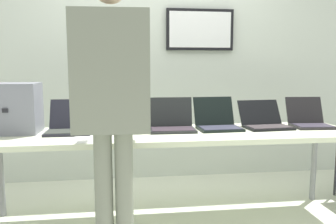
# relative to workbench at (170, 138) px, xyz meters

# --- Properties ---
(ground) EXTENTS (8.00, 8.00, 0.04)m
(ground) POSITION_rel_workbench_xyz_m (0.00, 0.00, -0.70)
(ground) COLOR silver
(back_wall) EXTENTS (8.00, 0.11, 2.65)m
(back_wall) POSITION_rel_workbench_xyz_m (0.01, 1.13, 0.65)
(back_wall) COLOR silver
(back_wall) RESTS_ON ground
(workbench) EXTENTS (2.98, 0.70, 0.73)m
(workbench) POSITION_rel_workbench_xyz_m (0.00, 0.00, 0.00)
(workbench) COLOR beige
(workbench) RESTS_ON ground
(equipment_box) EXTENTS (0.41, 0.31, 0.39)m
(equipment_box) POSITION_rel_workbench_xyz_m (-1.24, 0.14, 0.24)
(equipment_box) COLOR slate
(equipment_box) RESTS_ON workbench
(laptop_station_0) EXTENTS (0.35, 0.36, 0.25)m
(laptop_station_0) POSITION_rel_workbench_xyz_m (-0.79, 0.11, 0.11)
(laptop_station_0) COLOR black
(laptop_station_0) RESTS_ON workbench
(laptop_station_1) EXTENTS (0.30, 0.29, 0.24)m
(laptop_station_1) POSITION_rel_workbench_xyz_m (-0.38, 0.11, 0.10)
(laptop_station_1) COLOR #ABB4B6
(laptop_station_1) RESTS_ON workbench
(laptop_station_2) EXTENTS (0.37, 0.31, 0.26)m
(laptop_station_2) POSITION_rel_workbench_xyz_m (0.02, 0.10, 0.11)
(laptop_station_2) COLOR #242728
(laptop_station_2) RESTS_ON workbench
(laptop_station_3) EXTENTS (0.37, 0.37, 0.26)m
(laptop_station_3) POSITION_rel_workbench_xyz_m (0.42, 0.11, 0.11)
(laptop_station_3) COLOR black
(laptop_station_3) RESTS_ON workbench
(laptop_station_4) EXTENTS (0.40, 0.38, 0.22)m
(laptop_station_4) POSITION_rel_workbench_xyz_m (0.83, 0.11, 0.10)
(laptop_station_4) COLOR black
(laptop_station_4) RESTS_ON workbench
(laptop_station_5) EXTENTS (0.35, 0.36, 0.25)m
(laptop_station_5) POSITION_rel_workbench_xyz_m (1.24, 0.11, 0.10)
(laptop_station_5) COLOR #242224
(laptop_station_5) RESTS_ON workbench
(person) EXTENTS (0.45, 0.60, 1.80)m
(person) POSITION_rel_workbench_xyz_m (-0.43, -0.62, 0.41)
(person) COLOR slate
(person) RESTS_ON ground
(paper_sheet) EXTENTS (0.22, 0.30, 0.00)m
(paper_sheet) POSITION_rel_workbench_xyz_m (-0.62, -0.17, 0.05)
(paper_sheet) COLOR white
(paper_sheet) RESTS_ON workbench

